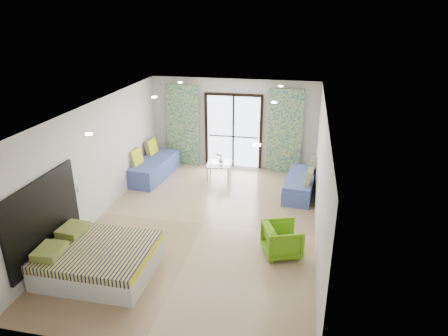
% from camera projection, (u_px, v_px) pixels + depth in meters
% --- Properties ---
extents(floor, '(5.00, 7.50, 0.01)m').
position_uv_depth(floor, '(204.00, 224.00, 9.16)').
color(floor, '#927557').
rests_on(floor, ground).
extents(ceiling, '(5.00, 7.50, 0.01)m').
position_uv_depth(ceiling, '(201.00, 108.00, 8.15)').
color(ceiling, silver).
rests_on(ceiling, ground).
extents(wall_back, '(5.00, 0.01, 2.70)m').
position_uv_depth(wall_back, '(234.00, 124.00, 12.06)').
color(wall_back, silver).
rests_on(wall_back, ground).
extents(wall_front, '(5.00, 0.01, 2.70)m').
position_uv_depth(wall_front, '(131.00, 275.00, 5.25)').
color(wall_front, silver).
rests_on(wall_front, ground).
extents(wall_left, '(0.01, 7.50, 2.70)m').
position_uv_depth(wall_left, '(97.00, 161.00, 9.12)').
color(wall_left, silver).
rests_on(wall_left, ground).
extents(wall_right, '(0.01, 7.50, 2.70)m').
position_uv_depth(wall_right, '(320.00, 179.00, 8.18)').
color(wall_right, silver).
rests_on(wall_right, ground).
extents(balcony_door, '(1.76, 0.08, 2.28)m').
position_uv_depth(balcony_door, '(233.00, 127.00, 12.07)').
color(balcony_door, black).
rests_on(balcony_door, floor).
extents(balcony_rail, '(1.52, 0.03, 0.04)m').
position_uv_depth(balcony_rail, '(233.00, 137.00, 12.19)').
color(balcony_rail, '#595451').
rests_on(balcony_rail, balcony_door).
extents(curtain_left, '(1.00, 0.10, 2.50)m').
position_uv_depth(curtain_left, '(183.00, 126.00, 12.22)').
color(curtain_left, silver).
rests_on(curtain_left, floor).
extents(curtain_right, '(1.00, 0.10, 2.50)m').
position_uv_depth(curtain_right, '(285.00, 132.00, 11.64)').
color(curtain_right, silver).
rests_on(curtain_right, floor).
extents(downlight_a, '(0.12, 0.12, 0.02)m').
position_uv_depth(downlight_a, '(89.00, 134.00, 6.60)').
color(downlight_a, '#FFE0B2').
rests_on(downlight_a, ceiling).
extents(downlight_b, '(0.12, 0.12, 0.02)m').
position_uv_depth(downlight_b, '(257.00, 145.00, 6.08)').
color(downlight_b, '#FFE0B2').
rests_on(downlight_b, ceiling).
extents(downlight_c, '(0.12, 0.12, 0.02)m').
position_uv_depth(downlight_c, '(154.00, 97.00, 9.33)').
color(downlight_c, '#FFE0B2').
rests_on(downlight_c, ceiling).
extents(downlight_d, '(0.12, 0.12, 0.02)m').
position_uv_depth(downlight_d, '(274.00, 102.00, 8.80)').
color(downlight_d, '#FFE0B2').
rests_on(downlight_d, ceiling).
extents(downlight_e, '(0.12, 0.12, 0.02)m').
position_uv_depth(downlight_e, '(180.00, 82.00, 11.15)').
color(downlight_e, '#FFE0B2').
rests_on(downlight_e, ceiling).
extents(downlight_f, '(0.12, 0.12, 0.02)m').
position_uv_depth(downlight_f, '(281.00, 86.00, 10.62)').
color(downlight_f, '#FFE0B2').
rests_on(downlight_f, ceiling).
extents(headboard, '(0.06, 2.10, 1.50)m').
position_uv_depth(headboard, '(43.00, 218.00, 7.29)').
color(headboard, black).
rests_on(headboard, floor).
extents(switch_plate, '(0.02, 0.10, 0.10)m').
position_uv_depth(switch_plate, '(79.00, 189.00, 8.42)').
color(switch_plate, silver).
rests_on(switch_plate, wall_left).
extents(bed, '(1.98, 1.61, 0.68)m').
position_uv_depth(bed, '(98.00, 259.00, 7.39)').
color(bed, silver).
rests_on(bed, floor).
extents(daybed_left, '(0.97, 2.07, 0.99)m').
position_uv_depth(daybed_left, '(153.00, 167.00, 11.58)').
color(daybed_left, '#41549C').
rests_on(daybed_left, floor).
extents(daybed_right, '(0.87, 1.86, 0.89)m').
position_uv_depth(daybed_right, '(301.00, 184.00, 10.55)').
color(daybed_right, '#41549C').
rests_on(daybed_right, floor).
extents(coffee_table, '(0.75, 0.75, 0.79)m').
position_uv_depth(coffee_table, '(219.00, 165.00, 11.46)').
color(coffee_table, silver).
rests_on(coffee_table, floor).
extents(vase, '(0.18, 0.19, 0.16)m').
position_uv_depth(vase, '(221.00, 160.00, 11.47)').
color(vase, white).
rests_on(vase, coffee_table).
extents(armchair, '(0.86, 0.88, 0.72)m').
position_uv_depth(armchair, '(282.00, 238.00, 7.92)').
color(armchair, '#66AC16').
rests_on(armchair, floor).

